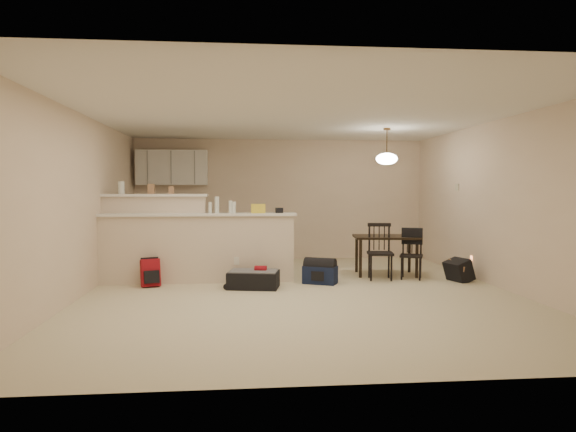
{
  "coord_description": "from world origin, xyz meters",
  "views": [
    {
      "loc": [
        -0.84,
        -7.21,
        1.47
      ],
      "look_at": [
        -0.1,
        0.7,
        1.05
      ],
      "focal_mm": 32.0,
      "sensor_mm": 36.0,
      "label": 1
    }
  ],
  "objects": [
    {
      "name": "jar",
      "position": [
        -2.71,
        1.12,
        1.49
      ],
      "size": [
        0.1,
        0.1,
        0.2
      ],
      "primitive_type": "cylinder",
      "color": "silver",
      "rests_on": "breakfast_bar"
    },
    {
      "name": "pouch",
      "position": [
        -0.22,
        0.9,
        1.13
      ],
      "size": [
        0.12,
        0.1,
        0.08
      ],
      "primitive_type": "cube",
      "color": "#9E7351",
      "rests_on": "breakfast_bar"
    },
    {
      "name": "kitchen_counter",
      "position": [
        -2.0,
        3.19,
        0.45
      ],
      "size": [
        1.8,
        0.6,
        0.9
      ],
      "primitive_type": "cube",
      "color": "white",
      "rests_on": "ground"
    },
    {
      "name": "extra_item_x",
      "position": [
        -1.31,
        0.9,
        1.18
      ],
      "size": [
        0.05,
        0.05,
        0.17
      ],
      "primitive_type": "cylinder",
      "color": "silver",
      "rests_on": "breakfast_bar"
    },
    {
      "name": "dining_chair_near",
      "position": [
        1.42,
        0.88,
        0.45
      ],
      "size": [
        0.45,
        0.43,
        0.91
      ],
      "primitive_type": null,
      "rotation": [
        0.0,
        0.0,
        -0.15
      ],
      "color": "black",
      "rests_on": "ground"
    },
    {
      "name": "bottle_a",
      "position": [
        -1.2,
        0.9,
        1.22
      ],
      "size": [
        0.07,
        0.07,
        0.26
      ],
      "primitive_type": "cylinder",
      "color": "silver",
      "rests_on": "breakfast_bar"
    },
    {
      "name": "cereal_box",
      "position": [
        -2.25,
        1.12,
        1.47
      ],
      "size": [
        0.1,
        0.07,
        0.16
      ],
      "primitive_type": "cube",
      "color": "#9E7351",
      "rests_on": "breakfast_bar"
    },
    {
      "name": "red_backpack",
      "position": [
        -2.19,
        0.61,
        0.21
      ],
      "size": [
        0.31,
        0.25,
        0.41
      ],
      "primitive_type": "cube",
      "rotation": [
        0.0,
        0.0,
        0.34
      ],
      "color": "maroon",
      "rests_on": "ground"
    },
    {
      "name": "cardboard_sheet",
      "position": [
        2.57,
        0.61,
        0.15
      ],
      "size": [
        0.12,
        0.39,
        0.3
      ],
      "primitive_type": "cube",
      "rotation": [
        0.0,
        0.0,
        1.82
      ],
      "color": "#9E7351",
      "rests_on": "ground"
    },
    {
      "name": "bottle_b",
      "position": [
        -0.94,
        0.9,
        1.18
      ],
      "size": [
        0.06,
        0.06,
        0.18
      ],
      "primitive_type": "cylinder",
      "color": "silver",
      "rests_on": "breakfast_bar"
    },
    {
      "name": "room",
      "position": [
        0.0,
        0.0,
        1.25
      ],
      "size": [
        7.0,
        7.02,
        2.5
      ],
      "color": "beige",
      "rests_on": "ground"
    },
    {
      "name": "small_box",
      "position": [
        -1.93,
        1.12,
        1.45
      ],
      "size": [
        0.08,
        0.06,
        0.12
      ],
      "primitive_type": "cube",
      "color": "#9E7351",
      "rests_on": "breakfast_bar"
    },
    {
      "name": "bag_lump",
      "position": [
        -0.56,
        0.9,
        1.16
      ],
      "size": [
        0.22,
        0.18,
        0.14
      ],
      "primitive_type": "cube",
      "color": "#9E7351",
      "rests_on": "breakfast_bar"
    },
    {
      "name": "suitcase",
      "position": [
        -0.65,
        0.35,
        0.12
      ],
      "size": [
        0.81,
        0.61,
        0.25
      ],
      "primitive_type": "cube",
      "rotation": [
        0.0,
        0.0,
        -0.19
      ],
      "color": "black",
      "rests_on": "ground"
    },
    {
      "name": "pendant_lamp",
      "position": [
        1.64,
        1.31,
        1.99
      ],
      "size": [
        0.36,
        0.36,
        0.62
      ],
      "color": "brown",
      "rests_on": "room"
    },
    {
      "name": "navy_duffel",
      "position": [
        0.39,
        0.61,
        0.14
      ],
      "size": [
        0.57,
        0.46,
        0.28
      ],
      "primitive_type": "cube",
      "rotation": [
        0.0,
        0.0,
        -0.44
      ],
      "color": "#111B38",
      "rests_on": "ground"
    },
    {
      "name": "upper_cabinets",
      "position": [
        -2.2,
        3.32,
        1.9
      ],
      "size": [
        1.4,
        0.34,
        0.7
      ],
      "primitive_type": "cube",
      "color": "white",
      "rests_on": "room"
    },
    {
      "name": "black_daypack",
      "position": [
        2.63,
        0.61,
        0.17
      ],
      "size": [
        0.37,
        0.45,
        0.34
      ],
      "primitive_type": "cube",
      "rotation": [
        0.0,
        0.0,
        1.87
      ],
      "color": "black",
      "rests_on": "ground"
    },
    {
      "name": "extra_item_y",
      "position": [
        -0.99,
        0.9,
        1.19
      ],
      "size": [
        0.05,
        0.05,
        0.2
      ],
      "primitive_type": "cylinder",
      "color": "silver",
      "rests_on": "breakfast_bar"
    },
    {
      "name": "breakfast_bar",
      "position": [
        -1.76,
        0.98,
        0.61
      ],
      "size": [
        3.08,
        0.58,
        1.39
      ],
      "color": "beige",
      "rests_on": "ground"
    },
    {
      "name": "dining_table",
      "position": [
        1.64,
        1.31,
        0.59
      ],
      "size": [
        1.15,
        0.83,
        0.67
      ],
      "rotation": [
        0.0,
        0.0,
        -0.11
      ],
      "color": "black",
      "rests_on": "ground"
    },
    {
      "name": "dining_chair_far",
      "position": [
        1.94,
        0.88,
        0.4
      ],
      "size": [
        0.46,
        0.45,
        0.81
      ],
      "primitive_type": null,
      "rotation": [
        0.0,
        0.0,
        -0.39
      ],
      "color": "black",
      "rests_on": "ground"
    },
    {
      "name": "thermostat",
      "position": [
        2.98,
        1.55,
        1.5
      ],
      "size": [
        0.02,
        0.12,
        0.12
      ],
      "primitive_type": "cube",
      "color": "beige",
      "rests_on": "room"
    }
  ]
}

